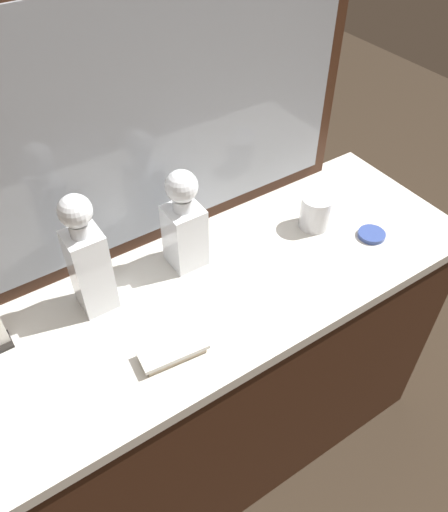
% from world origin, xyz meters
% --- Properties ---
extents(ground_plane, '(6.00, 6.00, 0.00)m').
position_xyz_m(ground_plane, '(0.00, 0.00, 0.00)').
color(ground_plane, '#2D2319').
extents(dresser, '(1.31, 0.49, 0.81)m').
position_xyz_m(dresser, '(0.00, 0.00, 0.41)').
color(dresser, '#381E11').
rests_on(dresser, ground_plane).
extents(dresser_mirror, '(1.02, 0.03, 0.67)m').
position_xyz_m(dresser_mirror, '(0.00, 0.23, 1.15)').
color(dresser_mirror, '#381E11').
rests_on(dresser_mirror, dresser).
extents(crystal_decanter_left, '(0.08, 0.08, 0.27)m').
position_xyz_m(crystal_decanter_left, '(-0.04, 0.11, 0.92)').
color(crystal_decanter_left, white).
rests_on(crystal_decanter_left, dresser).
extents(crystal_decanter_front, '(0.08, 0.08, 0.31)m').
position_xyz_m(crystal_decanter_front, '(-0.28, 0.10, 0.94)').
color(crystal_decanter_front, white).
rests_on(crystal_decanter_front, dresser).
extents(crystal_tumbler_right, '(0.08, 0.08, 0.09)m').
position_xyz_m(crystal_tumbler_right, '(0.32, 0.04, 0.86)').
color(crystal_tumbler_right, white).
rests_on(crystal_tumbler_right, dresser).
extents(silver_brush_rear, '(0.15, 0.08, 0.02)m').
position_xyz_m(silver_brush_rear, '(-0.21, -0.12, 0.83)').
color(silver_brush_rear, '#B7A88C').
rests_on(silver_brush_rear, dresser).
extents(porcelain_dish, '(0.07, 0.07, 0.01)m').
position_xyz_m(porcelain_dish, '(0.41, -0.08, 0.82)').
color(porcelain_dish, '#33478C').
rests_on(porcelain_dish, dresser).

